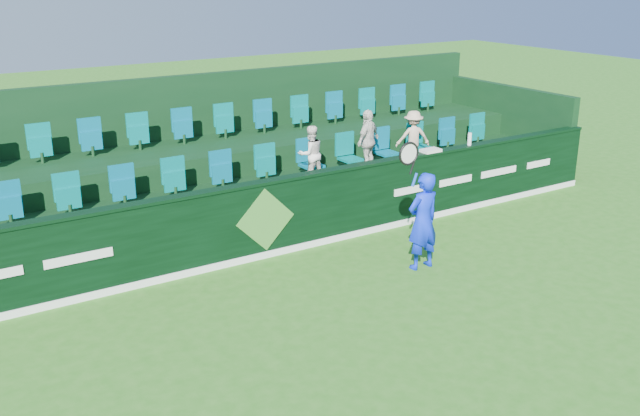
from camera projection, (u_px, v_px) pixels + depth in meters
ground at (411, 358)px, 9.12m from camera, size 60.00×60.00×0.00m
sponsor_hoarding at (263, 219)px, 12.10m from camera, size 16.00×0.25×1.35m
stand_tier_front at (235, 216)px, 13.07m from camera, size 16.00×2.00×0.80m
stand_tier_back at (193, 179)px, 14.51m from camera, size 16.00×1.80×1.30m
stand_rear at (183, 147)px, 14.68m from camera, size 16.00×4.10×2.60m
seat_row_front at (224, 175)px, 13.16m from camera, size 13.50×0.50×0.60m
seat_row_back at (185, 130)px, 14.44m from camera, size 13.50×0.50×0.60m
tennis_player at (423, 220)px, 11.59m from camera, size 0.98×0.41×2.27m
spectator_left at (311, 154)px, 13.62m from camera, size 0.56×0.45×1.10m
spectator_middle at (368, 141)px, 14.29m from camera, size 0.80×0.59×1.27m
spectator_right at (413, 137)px, 14.90m from camera, size 0.83×0.66×1.12m
towel at (431, 150)px, 13.75m from camera, size 0.38×0.25×0.06m
drinks_bottle at (470, 139)px, 14.24m from camera, size 0.08×0.08×0.25m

